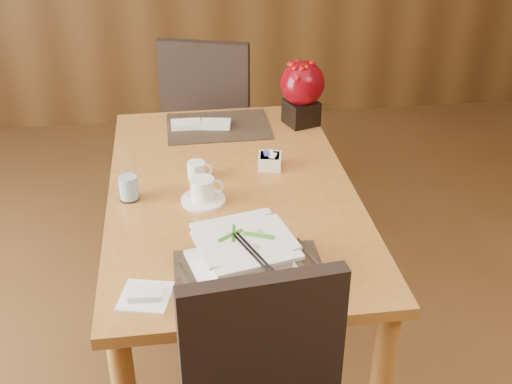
{
  "coord_description": "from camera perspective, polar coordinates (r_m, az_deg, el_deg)",
  "views": [
    {
      "loc": [
        -0.19,
        -1.45,
        1.92
      ],
      "look_at": [
        0.06,
        0.35,
        0.87
      ],
      "focal_mm": 45.0,
      "sensor_mm": 36.0,
      "label": 1
    }
  ],
  "objects": [
    {
      "name": "soup_setting",
      "position": [
        1.91,
        -0.98,
        -5.71
      ],
      "size": [
        0.36,
        0.36,
        0.12
      ],
      "rotation": [
        0.0,
        0.0,
        0.23
      ],
      "color": "white",
      "rests_on": "dining_table"
    },
    {
      "name": "napkins_far",
      "position": [
        2.85,
        -4.74,
        6.03
      ],
      "size": [
        0.27,
        0.12,
        0.02
      ],
      "primitive_type": null,
      "rotation": [
        0.0,
        0.0,
        -0.11
      ],
      "color": "white",
      "rests_on": "dining_table"
    },
    {
      "name": "berry_decor",
      "position": [
        2.84,
        4.12,
        9.11
      ],
      "size": [
        0.2,
        0.2,
        0.29
      ],
      "rotation": [
        0.0,
        0.0,
        0.32
      ],
      "color": "black",
      "rests_on": "dining_table"
    },
    {
      "name": "bread_plate",
      "position": [
        1.87,
        -9.79,
        -9.15
      ],
      "size": [
        0.17,
        0.17,
        0.01
      ],
      "primitive_type": "cube",
      "rotation": [
        0.0,
        0.0,
        -0.24
      ],
      "color": "white",
      "rests_on": "dining_table"
    },
    {
      "name": "placemat_near",
      "position": [
        1.92,
        -0.46,
        -7.62
      ],
      "size": [
        0.45,
        0.33,
        0.01
      ],
      "primitive_type": "cube",
      "color": "black",
      "rests_on": "dining_table"
    },
    {
      "name": "water_glass",
      "position": [
        2.3,
        -11.35,
        1.19
      ],
      "size": [
        0.08,
        0.08,
        0.17
      ],
      "primitive_type": "cylinder",
      "rotation": [
        0.0,
        0.0,
        -0.1
      ],
      "color": "silver",
      "rests_on": "dining_table"
    },
    {
      "name": "dining_table",
      "position": [
        2.42,
        -2.16,
        -1.6
      ],
      "size": [
        0.9,
        1.5,
        0.75
      ],
      "color": "#AF7030",
      "rests_on": "ground"
    },
    {
      "name": "creamer_jug",
      "position": [
        2.44,
        -5.32,
        1.96
      ],
      "size": [
        0.1,
        0.1,
        0.06
      ],
      "primitive_type": null,
      "rotation": [
        0.0,
        0.0,
        -0.19
      ],
      "color": "white",
      "rests_on": "dining_table"
    },
    {
      "name": "coffee_cup",
      "position": [
        2.28,
        -4.75,
        0.02
      ],
      "size": [
        0.16,
        0.16,
        0.09
      ],
      "rotation": [
        0.0,
        0.0,
        0.07
      ],
      "color": "white",
      "rests_on": "dining_table"
    },
    {
      "name": "placemat_far",
      "position": [
        2.86,
        -3.37,
        5.85
      ],
      "size": [
        0.45,
        0.33,
        0.01
      ],
      "primitive_type": "cube",
      "color": "black",
      "rests_on": "dining_table"
    },
    {
      "name": "sugar_caddy",
      "position": [
        2.5,
        1.23,
        2.75
      ],
      "size": [
        0.1,
        0.1,
        0.05
      ],
      "primitive_type": "cube",
      "rotation": [
        0.0,
        0.0,
        -0.21
      ],
      "color": "white",
      "rests_on": "dining_table"
    },
    {
      "name": "far_chair",
      "position": [
        3.42,
        -3.99,
        6.68
      ],
      "size": [
        0.59,
        0.59,
        1.02
      ],
      "rotation": [
        0.0,
        0.0,
        2.84
      ],
      "color": "black",
      "rests_on": "ground"
    }
  ]
}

